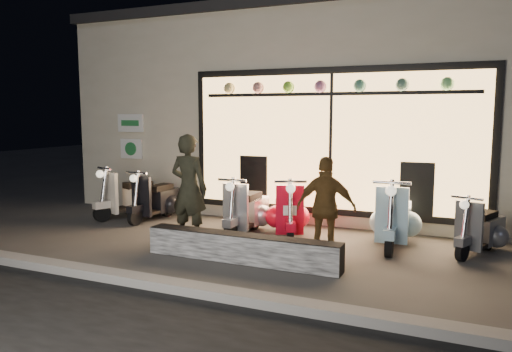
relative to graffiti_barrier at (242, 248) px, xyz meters
The scene contains 12 objects.
ground 0.73m from the graffiti_barrier, 111.48° to the left, with size 40.00×40.00×0.00m, color #383533.
kerb 1.38m from the graffiti_barrier, 100.73° to the right, with size 40.00×0.25×0.12m, color slate.
shop_building 5.95m from the graffiti_barrier, 92.56° to the left, with size 10.20×6.23×4.20m.
graffiti_barrier is the anchor object (origin of this frame).
scooter_silver 1.76m from the graffiti_barrier, 111.64° to the left, with size 0.44×1.35×0.98m.
scooter_red 1.71m from the graffiti_barrier, 87.92° to the left, with size 0.80×1.36×0.99m.
scooter_black 3.35m from the graffiti_barrier, 144.42° to the left, with size 0.49×1.33×0.95m.
scooter_cream 3.77m from the graffiti_barrier, 149.46° to the left, with size 0.82×1.36×1.00m.
scooter_blue 2.58m from the graffiti_barrier, 45.49° to the left, with size 0.51×1.47×1.05m.
scooter_grey 3.59m from the graffiti_barrier, 31.41° to the left, with size 0.70×1.20×0.87m.
man 1.58m from the graffiti_barrier, 151.48° to the left, with size 0.63×0.42×1.74m, color black.
woman 1.33m from the graffiti_barrier, 34.72° to the left, with size 0.85×0.36×1.46m, color brown.
Camera 1 is at (3.16, -6.75, 2.08)m, focal length 35.00 mm.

